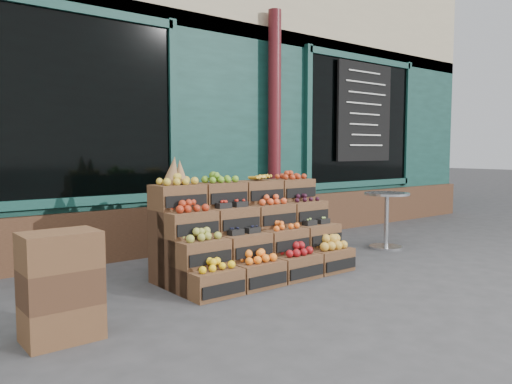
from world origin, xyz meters
TOP-DOWN VIEW (x-y plane):
  - ground at (0.00, 0.00)m, footprint 60.00×60.00m
  - shop_facade at (0.00, 5.11)m, footprint 12.00×6.24m
  - crate_display at (-0.27, 0.70)m, footprint 1.96×0.96m
  - spare_crates at (-2.36, 0.08)m, footprint 0.50×0.35m
  - bistro_table at (1.96, 0.69)m, footprint 0.58×0.58m
  - shopkeeper at (-1.14, 2.97)m, footprint 0.78×0.63m

SIDE VIEW (x-z plane):
  - ground at x=0.00m, z-range 0.00..0.00m
  - spare_crates at x=-2.36m, z-range 0.00..0.74m
  - crate_display at x=-0.27m, z-range -0.23..0.99m
  - bistro_table at x=1.96m, z-range 0.09..0.82m
  - shopkeeper at x=-1.14m, z-range 0.00..1.83m
  - shop_facade at x=0.00m, z-range 0.00..4.80m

